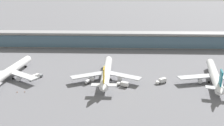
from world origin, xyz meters
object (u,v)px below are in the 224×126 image
service_truck_by_tail_white (162,81)px  safety_cone_bravo (25,92)px  airliner_centre_stand (106,72)px  service_truck_near_nose_grey (37,76)px  safety_cone_charlie (17,92)px  service_truck_under_wing_white (123,84)px  service_truck_at_far_stand_olive (89,80)px  airliner_right_stand (214,75)px  airliner_left_stand (9,71)px

service_truck_by_tail_white → safety_cone_bravo: 83.40m
airliner_centre_stand → service_truck_by_tail_white: bearing=-8.0°
service_truck_near_nose_grey → safety_cone_charlie: 21.86m
airliner_centre_stand → service_truck_near_nose_grey: bearing=-179.9°
service_truck_under_wing_white → service_truck_at_far_stand_olive: (-21.69, 5.00, 0.02)m
airliner_right_stand → service_truck_by_tail_white: size_ratio=7.89×
service_truck_under_wing_white → airliner_centre_stand: bearing=135.2°
airliner_left_stand → airliner_centre_stand: (63.93, 0.36, 0.00)m
service_truck_near_nose_grey → safety_cone_charlie: bearing=-102.9°
safety_cone_bravo → service_truck_under_wing_white: bearing=9.7°
service_truck_near_nose_grey → service_truck_at_far_stand_olive: (35.48, -5.88, 0.02)m
airliner_right_stand → service_truck_by_tail_white: bearing=-176.5°
airliner_left_stand → safety_cone_bravo: 27.12m
airliner_right_stand → airliner_centre_stand: bearing=177.6°
service_truck_at_far_stand_olive → safety_cone_bravo: 39.00m
service_truck_under_wing_white → safety_cone_charlie: bearing=-170.5°
safety_cone_charlie → airliner_centre_stand: bearing=22.7°
service_truck_under_wing_white → safety_cone_bravo: (-57.73, -9.84, -1.37)m
airliner_centre_stand → service_truck_by_tail_white: (35.17, -4.95, -3.30)m
airliner_centre_stand → safety_cone_charlie: bearing=-157.3°
service_truck_by_tail_white → airliner_right_stand: bearing=3.5°
airliner_left_stand → service_truck_near_nose_grey: 18.09m
service_truck_by_tail_white → safety_cone_charlie: service_truck_by_tail_white is taller
airliner_right_stand → safety_cone_charlie: 120.93m
airliner_right_stand → service_truck_near_nose_grey: size_ratio=8.08×
safety_cone_bravo → airliner_right_stand: bearing=8.8°
airliner_centre_stand → airliner_right_stand: 68.49m
service_truck_near_nose_grey → service_truck_under_wing_white: bearing=-10.8°
service_truck_near_nose_grey → safety_cone_bravo: 20.77m
safety_cone_bravo → safety_cone_charlie: same height
airliner_right_stand → service_truck_at_far_stand_olive: 79.21m
airliner_centre_stand → service_truck_near_nose_grey: 46.26m
service_truck_near_nose_grey → service_truck_under_wing_white: size_ratio=0.96×
airliner_left_stand → safety_cone_charlie: (12.93, -20.97, -4.67)m
airliner_right_stand → safety_cone_bravo: size_ratio=84.15×
airliner_left_stand → service_truck_at_far_stand_olive: size_ratio=6.82×
airliner_right_stand → service_truck_under_wing_white: (-57.40, -8.05, -3.30)m
service_truck_near_nose_grey → service_truck_at_far_stand_olive: bearing=-9.4°
service_truck_at_far_stand_olive → safety_cone_charlie: bearing=-159.1°
airliner_right_stand → safety_cone_charlie: bearing=-171.2°
airliner_left_stand → service_truck_under_wing_white: (74.96, -10.58, -3.30)m
service_truck_by_tail_white → safety_cone_bravo: size_ratio=10.66×
airliner_right_stand → service_truck_by_tail_white: (-33.26, -2.06, -3.30)m
airliner_right_stand → safety_cone_charlie: airliner_right_stand is taller
airliner_left_stand → service_truck_at_far_stand_olive: airliner_left_stand is taller
airliner_left_stand → airliner_centre_stand: same height
airliner_left_stand → airliner_right_stand: same height
service_truck_under_wing_white → service_truck_at_far_stand_olive: 22.26m
airliner_left_stand → service_truck_under_wing_white: airliner_left_stand is taller
airliner_right_stand → service_truck_near_nose_grey: bearing=178.6°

